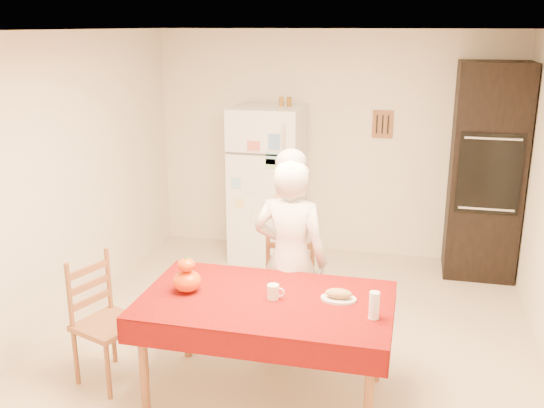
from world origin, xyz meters
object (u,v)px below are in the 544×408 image
(dining_table, at_px, (266,308))
(coffee_mug, at_px, (273,292))
(seated_woman, at_px, (290,260))
(wine_glass, at_px, (374,305))
(pumpkin_lower, at_px, (187,281))
(refrigerator, at_px, (268,184))
(oven_cabinet, at_px, (486,172))
(chair_far, at_px, (289,289))
(bread_plate, at_px, (338,299))
(chair_left, at_px, (102,315))

(dining_table, relative_size, coffee_mug, 17.00)
(seated_woman, height_order, wine_glass, seated_woman)
(pumpkin_lower, bearing_deg, wine_glass, -4.59)
(refrigerator, distance_m, dining_table, 2.75)
(oven_cabinet, bearing_deg, chair_far, -129.27)
(oven_cabinet, height_order, bread_plate, oven_cabinet)
(coffee_mug, bearing_deg, seated_woman, 90.71)
(refrigerator, relative_size, coffee_mug, 17.00)
(coffee_mug, distance_m, bread_plate, 0.44)
(oven_cabinet, distance_m, coffee_mug, 3.15)
(seated_woman, distance_m, coffee_mug, 0.60)
(chair_far, bearing_deg, chair_left, -157.39)
(coffee_mug, relative_size, wine_glass, 0.57)
(oven_cabinet, distance_m, wine_glass, 2.98)
(bread_plate, bearing_deg, refrigerator, 113.60)
(pumpkin_lower, bearing_deg, refrigerator, 91.89)
(bread_plate, bearing_deg, chair_far, 126.29)
(refrigerator, bearing_deg, wine_glass, -63.69)
(oven_cabinet, distance_m, chair_far, 2.63)
(oven_cabinet, relative_size, wine_glass, 12.50)
(refrigerator, height_order, wine_glass, refrigerator)
(chair_left, distance_m, coffee_mug, 1.31)
(chair_left, relative_size, seated_woman, 0.59)
(refrigerator, xyz_separation_m, coffee_mug, (0.70, -2.66, -0.04))
(refrigerator, bearing_deg, dining_table, -76.35)
(dining_table, distance_m, seated_woman, 0.62)
(seated_woman, bearing_deg, chair_left, 33.03)
(chair_left, xyz_separation_m, bread_plate, (1.71, 0.12, 0.26))
(dining_table, distance_m, pumpkin_lower, 0.58)
(dining_table, bearing_deg, wine_glass, -9.01)
(refrigerator, xyz_separation_m, wine_glass, (1.38, -2.79, -0.00))
(pumpkin_lower, xyz_separation_m, wine_glass, (1.29, -0.10, 0.01))
(seated_woman, xyz_separation_m, bread_plate, (0.44, -0.52, -0.04))
(chair_left, xyz_separation_m, wine_glass, (1.96, -0.08, 0.34))
(refrigerator, height_order, chair_far, refrigerator)
(oven_cabinet, height_order, pumpkin_lower, oven_cabinet)
(bread_plate, bearing_deg, coffee_mug, -169.68)
(refrigerator, xyz_separation_m, dining_table, (0.65, -2.67, -0.16))
(seated_woman, height_order, pumpkin_lower, seated_woman)
(coffee_mug, xyz_separation_m, wine_glass, (0.68, -0.12, 0.04))
(dining_table, distance_m, wine_glass, 0.75)
(chair_left, bearing_deg, seated_woman, -43.20)
(seated_woman, height_order, coffee_mug, seated_woman)
(dining_table, relative_size, pumpkin_lower, 8.54)
(dining_table, height_order, bread_plate, bread_plate)
(wine_glass, bearing_deg, pumpkin_lower, 175.41)
(chair_far, height_order, bread_plate, chair_far)
(refrigerator, bearing_deg, coffee_mug, -75.35)
(chair_far, bearing_deg, coffee_mug, -96.01)
(seated_woman, bearing_deg, refrigerator, -65.38)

